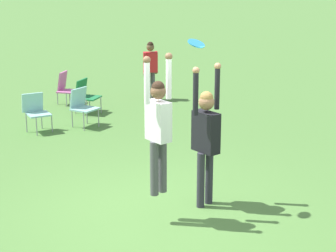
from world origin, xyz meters
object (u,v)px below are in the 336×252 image
at_px(person_defending, 206,132).
at_px(person_spectator_far, 150,66).
at_px(frisbee, 196,43).
at_px(camping_chair_1, 82,104).
at_px(person_jumping, 158,123).
at_px(camping_chair_2, 85,94).
at_px(camping_chair_4, 36,109).
at_px(camping_chair_3, 65,86).

height_order(person_defending, person_spectator_far, person_defending).
xyz_separation_m(person_defending, frisbee, (-0.22, 0.02, 1.36)).
height_order(frisbee, camping_chair_1, frisbee).
bearing_deg(person_jumping, person_defending, -90.00).
xyz_separation_m(camping_chair_2, person_spectator_far, (2.19, -0.15, 0.47)).
relative_size(person_jumping, camping_chair_1, 2.25).
height_order(frisbee, camping_chair_4, frisbee).
distance_m(person_defending, camping_chair_2, 6.43).
bearing_deg(camping_chair_2, camping_chair_3, -127.02).
bearing_deg(person_spectator_far, camping_chair_4, -133.23).
bearing_deg(camping_chair_3, camping_chair_4, 9.33).
bearing_deg(person_jumping, camping_chair_1, -18.62).
bearing_deg(camping_chair_3, camping_chair_1, 32.60).
distance_m(camping_chair_1, camping_chair_3, 2.39).
bearing_deg(person_spectator_far, frisbee, -88.51).
height_order(camping_chair_1, camping_chair_4, camping_chair_1).
distance_m(camping_chair_2, person_spectator_far, 2.24).
relative_size(camping_chair_2, camping_chair_3, 0.97).
distance_m(camping_chair_3, person_spectator_far, 2.40).
height_order(camping_chair_1, person_spectator_far, person_spectator_far).
relative_size(camping_chair_3, person_spectator_far, 0.54).
bearing_deg(camping_chair_1, person_jumping, 52.44).
relative_size(person_defending, camping_chair_3, 2.53).
bearing_deg(camping_chair_1, camping_chair_4, -34.20).
bearing_deg(person_spectator_far, camping_chair_1, -123.89).
relative_size(person_jumping, person_spectator_far, 1.24).
distance_m(camping_chair_3, camping_chair_4, 2.68).
xyz_separation_m(person_defending, camping_chair_4, (0.53, 5.39, -0.67)).
relative_size(camping_chair_2, person_spectator_far, 0.52).
distance_m(person_defending, camping_chair_4, 5.46).
height_order(camping_chair_3, person_spectator_far, person_spectator_far).
relative_size(person_defending, camping_chair_1, 2.46).
relative_size(camping_chair_4, person_spectator_far, 0.54).
xyz_separation_m(frisbee, camping_chair_1, (1.73, 4.96, -2.01)).
relative_size(camping_chair_2, camping_chair_4, 0.97).
relative_size(person_jumping, camping_chair_3, 2.30).
bearing_deg(person_defending, person_jumping, -90.00).
bearing_deg(camping_chair_2, person_defending, 42.86).
height_order(person_defending, camping_chair_1, person_defending).
relative_size(camping_chair_1, person_spectator_far, 0.55).
distance_m(person_defending, frisbee, 1.37).
bearing_deg(camping_chair_3, person_jumping, 33.05).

